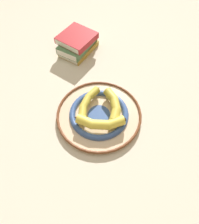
# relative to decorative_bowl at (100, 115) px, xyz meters

# --- Properties ---
(ground_plane) EXTENTS (2.80, 2.80, 0.00)m
(ground_plane) POSITION_rel_decorative_bowl_xyz_m (-0.01, -0.00, -0.01)
(ground_plane) COLOR beige
(decorative_bowl) EXTENTS (0.36, 0.36, 0.03)m
(decorative_bowl) POSITION_rel_decorative_bowl_xyz_m (0.00, 0.00, 0.00)
(decorative_bowl) COLOR beige
(decorative_bowl) RESTS_ON ground_plane
(banana_a) EXTENTS (0.08, 0.21, 0.04)m
(banana_a) POSITION_rel_decorative_bowl_xyz_m (0.06, 0.01, 0.04)
(banana_a) COLOR yellow
(banana_a) RESTS_ON decorative_bowl
(banana_b) EXTENTS (0.18, 0.09, 0.04)m
(banana_b) POSITION_rel_decorative_bowl_xyz_m (-0.03, 0.05, 0.04)
(banana_b) COLOR gold
(banana_b) RESTS_ON decorative_bowl
(banana_c) EXTENTS (0.19, 0.07, 0.03)m
(banana_c) POSITION_rel_decorative_bowl_xyz_m (-0.03, -0.06, 0.03)
(banana_c) COLOR gold
(banana_c) RESTS_ON decorative_bowl
(book_stack) EXTENTS (0.23, 0.21, 0.10)m
(book_stack) POSITION_rel_decorative_bowl_xyz_m (-0.38, -0.20, 0.03)
(book_stack) COLOR #B28933
(book_stack) RESTS_ON ground_plane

